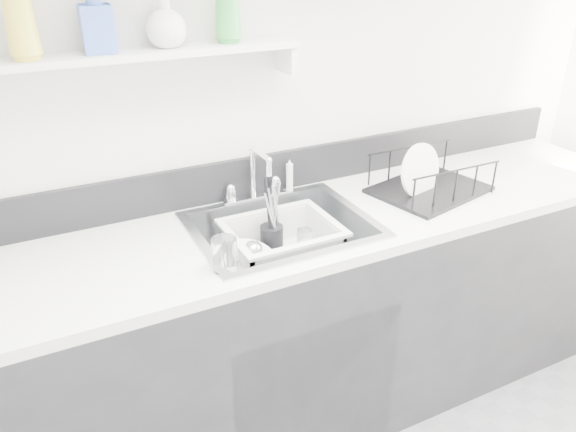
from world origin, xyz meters
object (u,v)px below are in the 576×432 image
counter_run (282,328)px  dish_rack (431,174)px  sink (282,247)px  wash_tub (282,245)px

counter_run → dish_rack: size_ratio=7.23×
sink → dish_rack: size_ratio=1.45×
sink → wash_tub: sink is taller
counter_run → wash_tub: counter_run is taller
counter_run → wash_tub: bearing=62.6°
dish_rack → counter_run: bearing=167.2°
counter_run → dish_rack: dish_rack is taller
counter_run → sink: size_ratio=5.00×
dish_rack → sink: bearing=167.2°
wash_tub → dish_rack: (0.66, -0.01, 0.17)m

